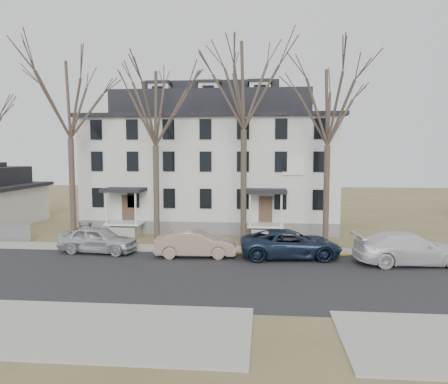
# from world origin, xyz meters

# --- Properties ---
(ground) EXTENTS (120.00, 120.00, 0.00)m
(ground) POSITION_xyz_m (0.00, 0.00, 0.00)
(ground) COLOR olive
(ground) RESTS_ON ground
(main_road) EXTENTS (120.00, 10.00, 0.04)m
(main_road) POSITION_xyz_m (0.00, 2.00, 0.00)
(main_road) COLOR #27272A
(main_road) RESTS_ON ground
(far_sidewalk) EXTENTS (120.00, 2.00, 0.08)m
(far_sidewalk) POSITION_xyz_m (0.00, 8.00, 0.00)
(far_sidewalk) COLOR #A09F97
(far_sidewalk) RESTS_ON ground
(yellow_curb) EXTENTS (14.00, 0.25, 0.06)m
(yellow_curb) POSITION_xyz_m (5.00, 7.10, 0.00)
(yellow_curb) COLOR gold
(yellow_curb) RESTS_ON ground
(boarding_house) EXTENTS (20.80, 12.36, 12.05)m
(boarding_house) POSITION_xyz_m (-2.00, 17.95, 5.38)
(boarding_house) COLOR slate
(boarding_house) RESTS_ON ground
(tree_far_left) EXTENTS (8.40, 8.40, 13.72)m
(tree_far_left) POSITION_xyz_m (-11.00, 9.80, 10.34)
(tree_far_left) COLOR #473B31
(tree_far_left) RESTS_ON ground
(tree_mid_left) EXTENTS (7.80, 7.80, 12.74)m
(tree_mid_left) POSITION_xyz_m (-5.00, 9.80, 9.60)
(tree_mid_left) COLOR #473B31
(tree_mid_left) RESTS_ON ground
(tree_center) EXTENTS (9.00, 9.00, 14.70)m
(tree_center) POSITION_xyz_m (1.00, 9.80, 11.08)
(tree_center) COLOR #473B31
(tree_center) RESTS_ON ground
(tree_mid_right) EXTENTS (7.80, 7.80, 12.74)m
(tree_mid_right) POSITION_xyz_m (6.50, 9.80, 9.60)
(tree_mid_right) COLOR #473B31
(tree_mid_right) RESTS_ON ground
(car_silver) EXTENTS (5.06, 2.45, 1.66)m
(car_silver) POSITION_xyz_m (-7.91, 6.47, 0.83)
(car_silver) COLOR silver
(car_silver) RESTS_ON ground
(car_tan) EXTENTS (4.98, 2.06, 1.60)m
(car_tan) POSITION_xyz_m (-1.69, 5.99, 0.80)
(car_tan) COLOR gray
(car_tan) RESTS_ON ground
(car_navy) EXTENTS (6.21, 3.34, 1.66)m
(car_navy) POSITION_xyz_m (3.99, 6.27, 0.83)
(car_navy) COLOR #172337
(car_navy) RESTS_ON ground
(car_white) EXTENTS (6.39, 3.18, 1.78)m
(car_white) POSITION_xyz_m (10.51, 5.38, 0.89)
(car_white) COLOR silver
(car_white) RESTS_ON ground
(bicycle_left) EXTENTS (1.99, 1.00, 1.00)m
(bicycle_left) POSITION_xyz_m (-10.98, 11.57, 0.50)
(bicycle_left) COLOR black
(bicycle_left) RESTS_ON ground
(bicycle_right) EXTENTS (1.86, 1.33, 1.10)m
(bicycle_right) POSITION_xyz_m (-10.81, 11.14, 0.55)
(bicycle_right) COLOR black
(bicycle_right) RESTS_ON ground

